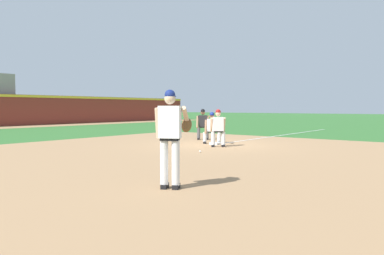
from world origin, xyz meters
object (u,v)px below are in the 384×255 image
object	(u,v)px
first_baseman	(212,126)
baserunner	(218,127)
pitcher	(171,133)
umpire	(203,123)
first_base_bag	(215,144)
baseball	(200,152)

from	to	relation	value
first_baseman	baserunner	size ratio (longest dim) A/B	0.92
pitcher	umpire	bearing A→B (deg)	33.02
first_base_bag	pitcher	distance (m)	8.49
baseball	umpire	bearing A→B (deg)	35.14
first_baseman	baserunner	distance (m)	1.27
first_base_bag	pitcher	xyz separation A→B (m)	(-7.40, -4.04, 1.01)
first_baseman	baserunner	world-z (taller)	baserunner
first_base_bag	baseball	size ratio (longest dim) A/B	5.14
baseball	first_baseman	distance (m)	3.19
pitcher	first_baseman	bearing A→B (deg)	29.75
baseball	baserunner	xyz separation A→B (m)	(1.88, 0.53, 0.76)
baseball	first_baseman	world-z (taller)	first_baseman
first_base_bag	first_baseman	distance (m)	0.78
first_base_bag	umpire	world-z (taller)	umpire
baseball	first_base_bag	bearing A→B (deg)	23.55
first_baseman	pitcher	bearing A→B (deg)	-150.25
baserunner	baseball	bearing A→B (deg)	-164.31
umpire	pitcher	bearing A→B (deg)	-146.98
baseball	umpire	world-z (taller)	umpire
pitcher	first_base_bag	bearing A→B (deg)	28.63
first_baseman	umpire	size ratio (longest dim) A/B	0.92
first_base_bag	baseball	xyz separation A→B (m)	(-2.56, -1.12, -0.01)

